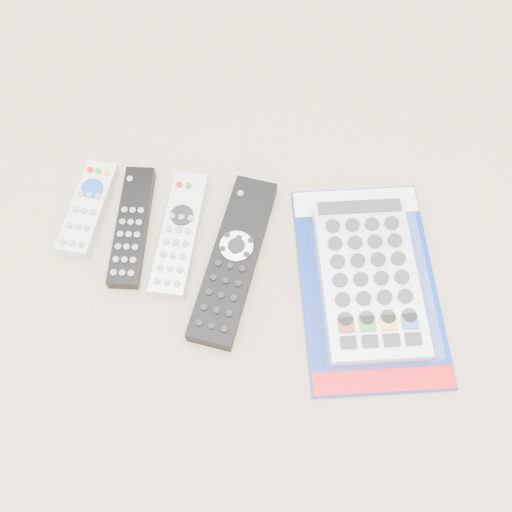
# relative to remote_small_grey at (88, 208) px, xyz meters

# --- Properties ---
(remote_small_grey) EXTENTS (0.05, 0.15, 0.02)m
(remote_small_grey) POSITION_rel_remote_small_grey_xyz_m (0.00, 0.00, 0.00)
(remote_small_grey) COLOR silver
(remote_small_grey) RESTS_ON ground
(remote_slim_black) EXTENTS (0.06, 0.19, 0.02)m
(remote_slim_black) POSITION_rel_remote_small_grey_xyz_m (0.07, -0.02, -0.00)
(remote_slim_black) COLOR black
(remote_slim_black) RESTS_ON ground
(remote_silver_dvd) EXTENTS (0.05, 0.19, 0.02)m
(remote_silver_dvd) POSITION_rel_remote_small_grey_xyz_m (0.14, -0.02, -0.00)
(remote_silver_dvd) COLOR silver
(remote_silver_dvd) RESTS_ON ground
(remote_large_black) EXTENTS (0.09, 0.26, 0.03)m
(remote_large_black) POSITION_rel_remote_small_grey_xyz_m (0.22, -0.05, 0.00)
(remote_large_black) COLOR black
(remote_large_black) RESTS_ON ground
(jumbo_remote_packaged) EXTENTS (0.24, 0.33, 0.04)m
(jumbo_remote_packaged) POSITION_rel_remote_small_grey_xyz_m (0.41, -0.05, 0.01)
(jumbo_remote_packaged) COLOR navy
(jumbo_remote_packaged) RESTS_ON ground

